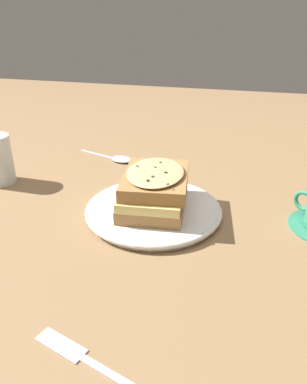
{
  "coord_description": "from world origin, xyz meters",
  "views": [
    {
      "loc": [
        0.13,
        -0.61,
        0.36
      ],
      "look_at": [
        -0.02,
        -0.01,
        0.05
      ],
      "focal_mm": 35.0,
      "sensor_mm": 36.0,
      "label": 1
    }
  ],
  "objects_px": {
    "dinner_plate": "(154,210)",
    "sandwich": "(154,189)",
    "spoon": "(119,159)",
    "fork": "(82,357)"
  },
  "relations": [
    {
      "from": "dinner_plate",
      "to": "sandwich",
      "type": "distance_m",
      "value": 0.04
    },
    {
      "from": "dinner_plate",
      "to": "fork",
      "type": "xyz_separation_m",
      "value": [
        0.0,
        -0.34,
        -0.01
      ]
    },
    {
      "from": "fork",
      "to": "sandwich",
      "type": "bearing_deg",
      "value": 17.79
    },
    {
      "from": "dinner_plate",
      "to": "fork",
      "type": "relative_size",
      "value": 1.53
    },
    {
      "from": "dinner_plate",
      "to": "spoon",
      "type": "relative_size",
      "value": 1.54
    },
    {
      "from": "sandwich",
      "to": "spoon",
      "type": "distance_m",
      "value": 0.29
    },
    {
      "from": "sandwich",
      "to": "dinner_plate",
      "type": "bearing_deg",
      "value": -108.53
    },
    {
      "from": "spoon",
      "to": "dinner_plate",
      "type": "bearing_deg",
      "value": 50.87
    },
    {
      "from": "dinner_plate",
      "to": "fork",
      "type": "height_order",
      "value": "dinner_plate"
    },
    {
      "from": "sandwich",
      "to": "fork",
      "type": "xyz_separation_m",
      "value": [
        0.0,
        -0.34,
        -0.05
      ]
    }
  ]
}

